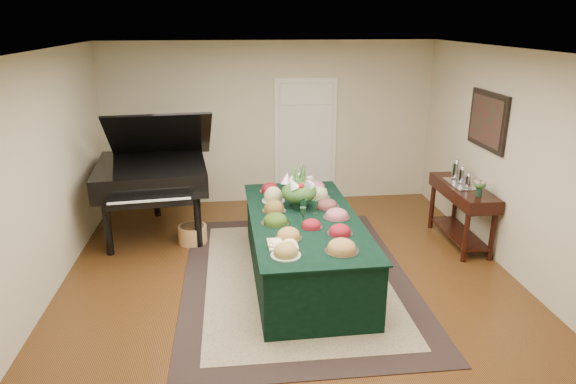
{
  "coord_description": "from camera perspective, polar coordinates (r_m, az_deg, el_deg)",
  "views": [
    {
      "loc": [
        -0.65,
        -5.49,
        3.03
      ],
      "look_at": [
        0.0,
        0.3,
        1.05
      ],
      "focal_mm": 32.0,
      "sensor_mm": 36.0,
      "label": 1
    }
  ],
  "objects": [
    {
      "name": "grand_piano",
      "position": [
        7.6,
        -14.84,
        2.11
      ],
      "size": [
        1.75,
        1.96,
        1.84
      ],
      "color": "black",
      "rests_on": "ground"
    },
    {
      "name": "area_rug",
      "position": [
        6.41,
        0.92,
        -9.4
      ],
      "size": [
        2.74,
        3.83,
        0.01
      ],
      "color": "black",
      "rests_on": "ground"
    },
    {
      "name": "ground",
      "position": [
        6.31,
        0.31,
        -9.95
      ],
      "size": [
        6.0,
        6.0,
        0.0
      ],
      "primitive_type": "plane",
      "color": "#311A0B",
      "rests_on": "ground"
    },
    {
      "name": "kitchen_doorway",
      "position": [
        8.79,
        1.95,
        5.55
      ],
      "size": [
        1.05,
        0.07,
        2.1
      ],
      "color": "silver",
      "rests_on": "ground"
    },
    {
      "name": "wicker_basket",
      "position": [
        7.41,
        -10.55,
        -4.64
      ],
      "size": [
        0.4,
        0.4,
        0.25
      ],
      "primitive_type": "cylinder",
      "color": "#AB7645",
      "rests_on": "ground"
    },
    {
      "name": "tea_service",
      "position": [
        7.48,
        18.75,
        1.75
      ],
      "size": [
        0.34,
        0.58,
        0.3
      ],
      "color": "silver",
      "rests_on": "mahogany_sideboard"
    },
    {
      "name": "cutting_board",
      "position": [
        5.39,
        -0.64,
        -5.46
      ],
      "size": [
        0.31,
        0.31,
        0.1
      ],
      "color": "tan",
      "rests_on": "buffet_table"
    },
    {
      "name": "food_platters",
      "position": [
        6.15,
        1.62,
        -2.22
      ],
      "size": [
        1.07,
        2.32,
        0.15
      ],
      "color": "silver",
      "rests_on": "buffet_table"
    },
    {
      "name": "green_goblets",
      "position": [
        6.15,
        2.05,
        -1.81
      ],
      "size": [
        0.26,
        0.36,
        0.18
      ],
      "color": "black",
      "rests_on": "buffet_table"
    },
    {
      "name": "buffet_table",
      "position": [
        6.27,
        1.79,
        -6.12
      ],
      "size": [
        1.34,
        2.75,
        0.78
      ],
      "color": "black",
      "rests_on": "ground"
    },
    {
      "name": "pink_bouquet",
      "position": [
        7.02,
        20.53,
        0.74
      ],
      "size": [
        0.18,
        0.18,
        0.23
      ],
      "color": "black",
      "rests_on": "mahogany_sideboard"
    },
    {
      "name": "wall_painting",
      "position": [
        7.32,
        21.28,
        7.42
      ],
      "size": [
        0.05,
        0.95,
        0.75
      ],
      "color": "black",
      "rests_on": "ground"
    },
    {
      "name": "mahogany_sideboard",
      "position": [
        7.49,
        18.81,
        -0.72
      ],
      "size": [
        0.45,
        1.37,
        0.85
      ],
      "color": "black",
      "rests_on": "ground"
    },
    {
      "name": "floral_centerpiece",
      "position": [
        6.35,
        1.24,
        0.58
      ],
      "size": [
        0.46,
        0.46,
        0.46
      ],
      "color": "black",
      "rests_on": "buffet_table"
    }
  ]
}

